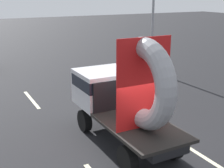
{
  "coord_description": "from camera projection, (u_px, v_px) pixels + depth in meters",
  "views": [
    {
      "loc": [
        -5.35,
        -7.75,
        5.19
      ],
      "look_at": [
        -0.28,
        1.84,
        1.96
      ],
      "focal_mm": 49.45,
      "sensor_mm": 36.0,
      "label": 1
    }
  ],
  "objects": [
    {
      "name": "ground_plane",
      "position": [
        145.0,
        152.0,
        10.44
      ],
      "size": [
        120.0,
        120.0,
        0.0
      ],
      "primitive_type": "plane",
      "color": "black"
    },
    {
      "name": "flatbed_truck",
      "position": [
        121.0,
        93.0,
        10.78
      ],
      "size": [
        2.02,
        5.18,
        3.94
      ],
      "color": "black",
      "rests_on": "ground_plane"
    },
    {
      "name": "traffic_light",
      "position": [
        153.0,
        13.0,
        20.04
      ],
      "size": [
        0.42,
        0.36,
        6.02
      ],
      "color": "gray",
      "rests_on": "ground_plane"
    },
    {
      "name": "lane_dash_right_far",
      "position": [
        100.0,
        92.0,
        16.76
      ],
      "size": [
        0.16,
        2.97,
        0.01
      ],
      "primitive_type": "cube",
      "rotation": [
        0.0,
        0.0,
        1.57
      ],
      "color": "beige",
      "rests_on": "ground_plane"
    },
    {
      "name": "lane_dash_left_far",
      "position": [
        32.0,
        100.0,
        15.53
      ],
      "size": [
        0.16,
        2.89,
        0.01
      ],
      "primitive_type": "cube",
      "rotation": [
        0.0,
        0.0,
        1.57
      ],
      "color": "beige",
      "rests_on": "ground_plane"
    },
    {
      "name": "lane_dash_right_near",
      "position": [
        208.0,
        160.0,
        9.94
      ],
      "size": [
        0.16,
        2.63,
        0.01
      ],
      "primitive_type": "cube",
      "rotation": [
        0.0,
        0.0,
        1.57
      ],
      "color": "beige",
      "rests_on": "ground_plane"
    }
  ]
}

